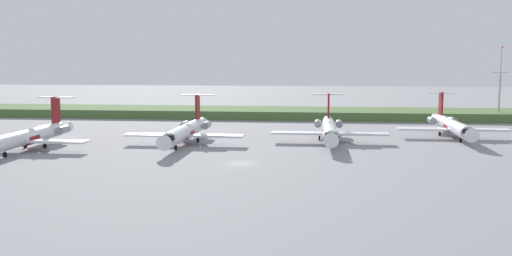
{
  "coord_description": "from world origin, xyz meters",
  "views": [
    {
      "loc": [
        11.68,
        -82.97,
        15.75
      ],
      "look_at": [
        0.0,
        21.51,
        3.0
      ],
      "focal_mm": 38.18,
      "sensor_mm": 36.0,
      "label": 1
    }
  ],
  "objects_px": {
    "regional_jet_fourth": "(329,129)",
    "regional_jet_fifth": "(451,125)",
    "regional_jet_third": "(186,131)",
    "regional_jet_second": "(29,136)",
    "antenna_mast": "(500,90)"
  },
  "relations": [
    {
      "from": "regional_jet_fourth",
      "to": "regional_jet_fifth",
      "type": "height_order",
      "value": "same"
    },
    {
      "from": "regional_jet_third",
      "to": "regional_jet_fifth",
      "type": "relative_size",
      "value": 1.0
    },
    {
      "from": "regional_jet_second",
      "to": "regional_jet_fourth",
      "type": "relative_size",
      "value": 1.0
    },
    {
      "from": "regional_jet_fourth",
      "to": "antenna_mast",
      "type": "distance_m",
      "value": 64.37
    },
    {
      "from": "regional_jet_third",
      "to": "antenna_mast",
      "type": "bearing_deg",
      "value": 34.14
    },
    {
      "from": "regional_jet_fourth",
      "to": "antenna_mast",
      "type": "relative_size",
      "value": 1.56
    },
    {
      "from": "regional_jet_fifth",
      "to": "antenna_mast",
      "type": "height_order",
      "value": "antenna_mast"
    },
    {
      "from": "regional_jet_fourth",
      "to": "regional_jet_fifth",
      "type": "relative_size",
      "value": 1.0
    },
    {
      "from": "regional_jet_fifth",
      "to": "antenna_mast",
      "type": "xyz_separation_m",
      "value": [
        20.65,
        34.97,
        5.78
      ]
    },
    {
      "from": "regional_jet_fifth",
      "to": "antenna_mast",
      "type": "bearing_deg",
      "value": 59.44
    },
    {
      "from": "regional_jet_second",
      "to": "regional_jet_fourth",
      "type": "height_order",
      "value": "same"
    },
    {
      "from": "regional_jet_second",
      "to": "regional_jet_fourth",
      "type": "distance_m",
      "value": 56.48
    },
    {
      "from": "regional_jet_fourth",
      "to": "regional_jet_fifth",
      "type": "bearing_deg",
      "value": 19.89
    },
    {
      "from": "regional_jet_second",
      "to": "regional_jet_third",
      "type": "relative_size",
      "value": 1.0
    },
    {
      "from": "regional_jet_fifth",
      "to": "antenna_mast",
      "type": "relative_size",
      "value": 1.56
    }
  ]
}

